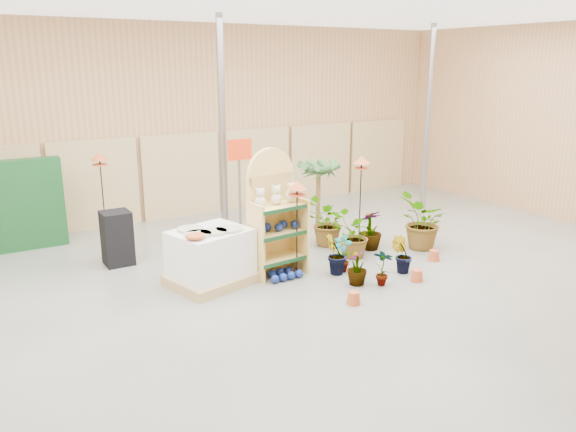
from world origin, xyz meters
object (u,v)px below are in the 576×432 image
at_px(pallet_stack, 211,257).
at_px(potted_plant_2, 353,235).
at_px(bird_table_front, 297,188).
at_px(display_shelf, 273,217).

relative_size(pallet_stack, potted_plant_2, 1.73).
bearing_deg(bird_table_front, display_shelf, 125.60).
bearing_deg(display_shelf, pallet_stack, 172.21).
bearing_deg(display_shelf, bird_table_front, -59.51).
height_order(pallet_stack, bird_table_front, bird_table_front).
distance_m(display_shelf, bird_table_front, 0.71).
distance_m(pallet_stack, potted_plant_2, 2.84).
relative_size(display_shelf, pallet_stack, 1.43).
bearing_deg(pallet_stack, display_shelf, -17.29).
bearing_deg(bird_table_front, pallet_stack, 163.83).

